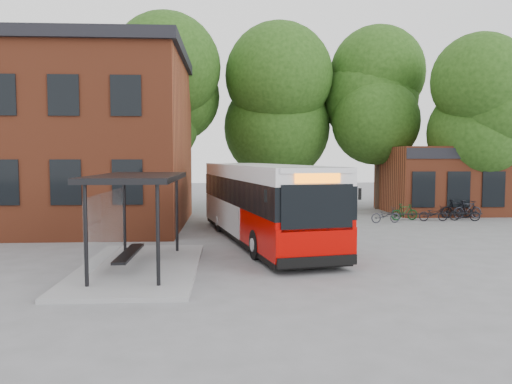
{
  "coord_description": "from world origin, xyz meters",
  "views": [
    {
      "loc": [
        -1.81,
        -16.01,
        3.39
      ],
      "look_at": [
        -0.7,
        3.8,
        2.0
      ],
      "focal_mm": 35.0,
      "sensor_mm": 36.0,
      "label": 1
    }
  ],
  "objects": [
    {
      "name": "tree_1",
      "position": [
        1.0,
        17.0,
        5.2
      ],
      "size": [
        7.92,
        7.92,
        10.4
      ],
      "primitive_type": null,
      "color": "#1D3F11",
      "rests_on": "ground"
    },
    {
      "name": "tree_2",
      "position": [
        8.0,
        16.0,
        5.5
      ],
      "size": [
        7.92,
        7.92,
        11.0
      ],
      "primitive_type": null,
      "color": "#1D3F11",
      "rests_on": "ground"
    },
    {
      "name": "shop_row",
      "position": [
        15.0,
        14.0,
        2.0
      ],
      "size": [
        14.0,
        6.2,
        4.0
      ],
      "primitive_type": null,
      "color": "brown",
      "rests_on": "ground"
    },
    {
      "name": "bicycle_1",
      "position": [
        7.66,
        10.17,
        0.45
      ],
      "size": [
        1.51,
        0.53,
        0.89
      ],
      "primitive_type": "imported",
      "rotation": [
        0.0,
        0.0,
        1.65
      ],
      "color": "#0B3714",
      "rests_on": "ground"
    },
    {
      "name": "tree_0",
      "position": [
        -6.0,
        16.0,
        5.5
      ],
      "size": [
        7.92,
        7.92,
        11.0
      ],
      "primitive_type": null,
      "color": "#1D3F11",
      "rests_on": "ground"
    },
    {
      "name": "bike_rail",
      "position": [
        9.28,
        10.0,
        0.19
      ],
      "size": [
        5.2,
        0.1,
        0.38
      ],
      "primitive_type": null,
      "color": "black",
      "rests_on": "ground"
    },
    {
      "name": "tree_3",
      "position": [
        13.0,
        12.0,
        4.64
      ],
      "size": [
        7.04,
        7.04,
        9.28
      ],
      "primitive_type": null,
      "color": "#1D3F11",
      "rests_on": "ground"
    },
    {
      "name": "bicycle_5",
      "position": [
        10.87,
        10.89,
        0.52
      ],
      "size": [
        1.74,
        0.54,
        1.04
      ],
      "primitive_type": "imported",
      "rotation": [
        0.0,
        0.0,
        1.54
      ],
      "color": "black",
      "rests_on": "ground"
    },
    {
      "name": "bicycle_6",
      "position": [
        10.76,
        9.7,
        0.4
      ],
      "size": [
        1.63,
        0.98,
        0.81
      ],
      "primitive_type": "imported",
      "rotation": [
        0.0,
        0.0,
        1.26
      ],
      "color": "black",
      "rests_on": "ground"
    },
    {
      "name": "ground",
      "position": [
        0.0,
        0.0,
        0.0
      ],
      "size": [
        100.0,
        100.0,
        0.0
      ],
      "primitive_type": "plane",
      "color": "slate"
    },
    {
      "name": "city_bus",
      "position": [
        -0.49,
        3.93,
        1.54
      ],
      "size": [
        5.01,
        12.43,
        3.09
      ],
      "primitive_type": null,
      "rotation": [
        0.0,
        0.0,
        0.2
      ],
      "color": "#B30300",
      "rests_on": "ground"
    },
    {
      "name": "bicycle_2",
      "position": [
        9.04,
        9.67,
        0.4
      ],
      "size": [
        1.55,
        0.6,
        0.8
      ],
      "primitive_type": "imported",
      "rotation": [
        0.0,
        0.0,
        1.52
      ],
      "color": "black",
      "rests_on": "ground"
    },
    {
      "name": "bicycle_0",
      "position": [
        6.29,
        9.13,
        0.4
      ],
      "size": [
        1.59,
        0.68,
        0.81
      ],
      "primitive_type": "imported",
      "rotation": [
        0.0,
        0.0,
        1.67
      ],
      "color": "#2E2E37",
      "rests_on": "ground"
    },
    {
      "name": "bicycle_7",
      "position": [
        11.35,
        10.61,
        0.51
      ],
      "size": [
        1.74,
        0.67,
        1.02
      ],
      "primitive_type": "imported",
      "rotation": [
        0.0,
        0.0,
        1.68
      ],
      "color": "black",
      "rests_on": "ground"
    },
    {
      "name": "bus_shelter",
      "position": [
        -4.5,
        -1.0,
        1.45
      ],
      "size": [
        3.6,
        7.0,
        2.9
      ],
      "primitive_type": null,
      "color": "black",
      "rests_on": "ground"
    }
  ]
}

